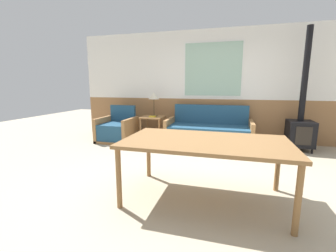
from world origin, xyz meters
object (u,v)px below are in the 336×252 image
(side_table, at_px, (153,121))
(wood_stove, at_px, (301,124))
(dining_table, at_px, (205,145))
(couch, at_px, (209,133))
(armchair, at_px, (117,130))
(table_lamp, at_px, (154,97))

(side_table, bearing_deg, wood_stove, -0.16)
(dining_table, bearing_deg, wood_stove, 57.36)
(dining_table, bearing_deg, couch, 94.50)
(couch, relative_size, armchair, 2.26)
(couch, relative_size, dining_table, 1.02)
(table_lamp, distance_m, dining_table, 3.21)
(couch, height_order, wood_stove, wood_stove)
(table_lamp, bearing_deg, side_table, -90.63)
(side_table, height_order, dining_table, dining_table)
(armchair, xyz_separation_m, wood_stove, (4.12, 0.32, 0.30))
(couch, relative_size, table_lamp, 3.26)
(wood_stove, bearing_deg, armchair, -175.57)
(couch, xyz_separation_m, side_table, (-1.39, 0.07, 0.23))
(dining_table, xyz_separation_m, wood_stove, (1.70, 2.65, -0.11))
(dining_table, relative_size, wood_stove, 0.75)
(side_table, height_order, wood_stove, wood_stove)
(couch, height_order, side_table, couch)
(wood_stove, bearing_deg, side_table, 179.84)
(couch, distance_m, armchair, 2.23)
(armchair, bearing_deg, dining_table, -59.82)
(couch, bearing_deg, wood_stove, 1.71)
(couch, relative_size, side_table, 3.24)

